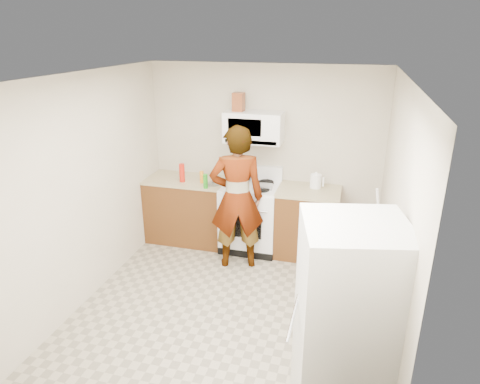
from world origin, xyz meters
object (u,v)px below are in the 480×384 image
(gas_range, at_px, (251,215))
(kettle, at_px, (316,181))
(microwave, at_px, (254,127))
(fridge, at_px, (347,330))
(saucepan, at_px, (244,176))
(person, at_px, (237,198))

(gas_range, distance_m, kettle, 1.01)
(gas_range, relative_size, microwave, 1.49)
(fridge, relative_size, saucepan, 8.45)
(gas_range, xyz_separation_m, person, (-0.06, -0.51, 0.44))
(gas_range, relative_size, fridge, 0.66)
(person, bearing_deg, saucepan, -102.27)
(microwave, relative_size, fridge, 0.45)
(microwave, bearing_deg, person, -95.21)
(microwave, height_order, fridge, microwave)
(microwave, distance_m, kettle, 1.08)
(microwave, bearing_deg, fridge, -63.82)
(microwave, distance_m, fridge, 3.19)
(person, xyz_separation_m, fridge, (1.41, -2.12, -0.08))
(gas_range, xyz_separation_m, saucepan, (-0.12, 0.11, 0.52))
(person, bearing_deg, fridge, 105.37)
(person, xyz_separation_m, saucepan, (-0.07, 0.62, 0.08))
(fridge, xyz_separation_m, kettle, (-0.51, 2.75, 0.18))
(person, distance_m, saucepan, 0.63)
(fridge, distance_m, saucepan, 3.12)
(fridge, distance_m, kettle, 2.80)
(gas_range, height_order, kettle, gas_range)
(gas_range, distance_m, microwave, 1.22)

